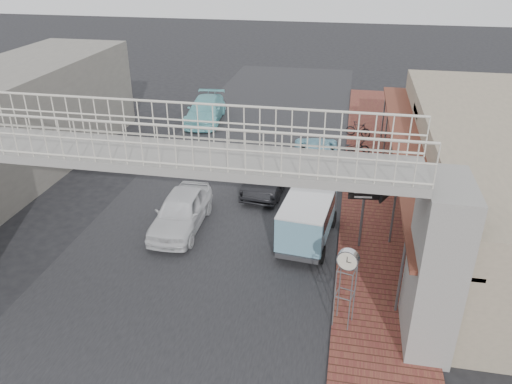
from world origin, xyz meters
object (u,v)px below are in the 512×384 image
at_px(street_clock, 348,263).
at_px(white_hatchback, 181,211).
at_px(motorcycle_far, 358,129).
at_px(angkot_curb, 317,154).
at_px(angkot_van, 308,215).
at_px(dark_sedan, 270,174).
at_px(arrow_sign, 386,190).
at_px(angkot_far, 205,110).
at_px(motorcycle_near, 352,149).

bearing_deg(street_clock, white_hatchback, 159.41).
bearing_deg(motorcycle_far, street_clock, -162.13).
distance_m(angkot_curb, angkot_van, 7.38).
distance_m(dark_sedan, street_clock, 9.65).
distance_m(white_hatchback, arrow_sign, 7.92).
height_order(motorcycle_far, arrow_sign, arrow_sign).
bearing_deg(angkot_far, motorcycle_near, -31.85).
bearing_deg(angkot_curb, dark_sedan, 50.81).
distance_m(angkot_van, arrow_sign, 2.98).
relative_size(angkot_curb, arrow_sign, 1.65).
relative_size(dark_sedan, angkot_far, 0.88).
bearing_deg(motorcycle_near, angkot_far, 44.01).
xyz_separation_m(angkot_curb, motorcycle_near, (1.75, 1.19, -0.06)).
bearing_deg(motorcycle_near, angkot_van, 150.54).
relative_size(dark_sedan, arrow_sign, 1.53).
xyz_separation_m(dark_sedan, arrow_sign, (4.84, -4.33, 1.72)).
relative_size(motorcycle_far, arrow_sign, 0.51).
distance_m(angkot_curb, arrow_sign, 8.12).
bearing_deg(arrow_sign, dark_sedan, 131.55).
bearing_deg(angkot_curb, angkot_van, 84.96).
bearing_deg(arrow_sign, angkot_van, 173.46).
bearing_deg(motorcycle_far, dark_sedan, 171.16).
distance_m(white_hatchback, dark_sedan, 5.09).
height_order(white_hatchback, street_clock, street_clock).
distance_m(dark_sedan, angkot_far, 10.50).
relative_size(angkot_curb, street_clock, 1.88).
distance_m(motorcycle_near, street_clock, 13.12).
bearing_deg(angkot_van, angkot_far, 126.46).
bearing_deg(angkot_curb, motorcycle_far, -121.41).
bearing_deg(white_hatchback, dark_sedan, 54.61).
distance_m(angkot_curb, motorcycle_near, 2.12).
xyz_separation_m(motorcycle_far, street_clock, (-0.30, -16.32, 1.69)).
relative_size(angkot_far, motorcycle_far, 3.42).
bearing_deg(motorcycle_far, angkot_far, 100.99).
bearing_deg(angkot_far, angkot_curb, -43.01).
xyz_separation_m(angkot_van, motorcycle_far, (1.81, 11.85, -0.63)).
distance_m(motorcycle_near, arrow_sign, 8.82).
height_order(angkot_curb, motorcycle_far, angkot_curb).
bearing_deg(white_hatchback, angkot_curb, 55.52).
bearing_deg(motorcycle_far, motorcycle_near, -166.27).
distance_m(angkot_far, arrow_sign, 16.93).
bearing_deg(angkot_far, dark_sedan, -62.84).
distance_m(white_hatchback, angkot_van, 5.05).
height_order(dark_sedan, motorcycle_near, dark_sedan).
relative_size(motorcycle_far, street_clock, 0.58).
xyz_separation_m(white_hatchback, street_clock, (6.54, -4.61, 1.50)).
xyz_separation_m(motorcycle_near, motorcycle_far, (0.30, 3.31, -0.07)).
xyz_separation_m(white_hatchback, dark_sedan, (2.88, 4.19, 0.00)).
xyz_separation_m(dark_sedan, angkot_curb, (1.91, 3.03, -0.07)).
relative_size(white_hatchback, motorcycle_far, 2.92).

